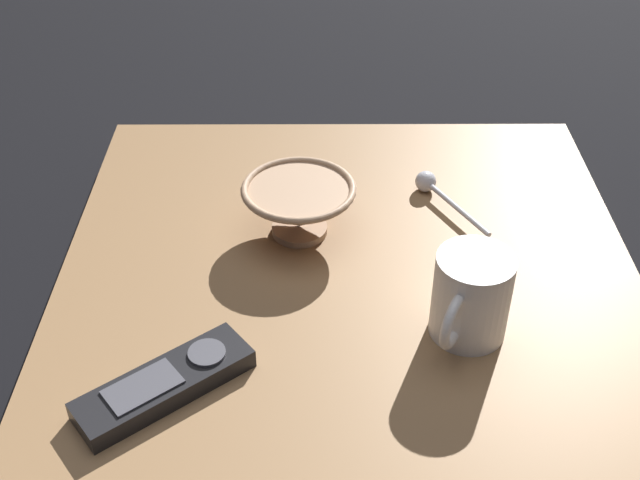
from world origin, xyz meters
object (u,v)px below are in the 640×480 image
object	(u,v)px
teaspoon	(432,187)
tv_remote_near	(165,384)
coffee_mug	(470,297)
cereal_bowl	(299,206)

from	to	relation	value
teaspoon	tv_remote_near	distance (m)	0.40
coffee_mug	teaspoon	bearing A→B (deg)	-88.33
teaspoon	tv_remote_near	xyz separation A→B (m)	(0.27, 0.30, -0.00)
coffee_mug	cereal_bowl	bearing A→B (deg)	-44.58
coffee_mug	teaspoon	world-z (taller)	coffee_mug
coffee_mug	tv_remote_near	world-z (taller)	coffee_mug
cereal_bowl	tv_remote_near	distance (m)	0.26
teaspoon	coffee_mug	bearing A→B (deg)	91.67
cereal_bowl	tv_remote_near	world-z (taller)	cereal_bowl
cereal_bowl	teaspoon	world-z (taller)	cereal_bowl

